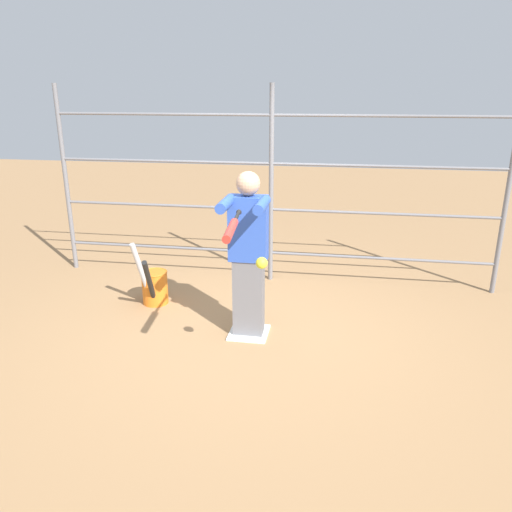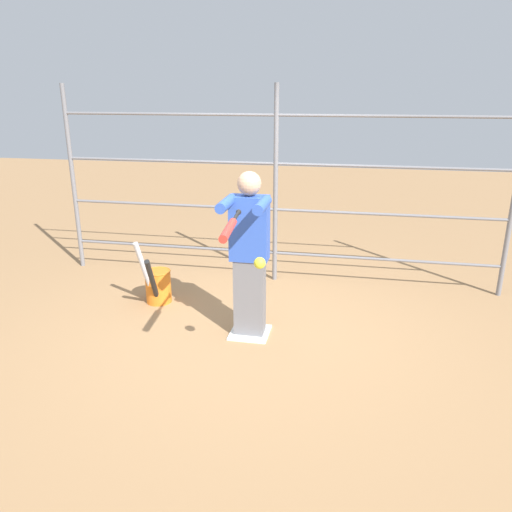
% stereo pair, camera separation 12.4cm
% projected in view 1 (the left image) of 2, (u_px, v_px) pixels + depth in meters
% --- Properties ---
extents(ground_plane, '(24.00, 24.00, 0.00)m').
position_uv_depth(ground_plane, '(249.00, 333.00, 5.20)').
color(ground_plane, '#9E754C').
extents(home_plate, '(0.40, 0.40, 0.02)m').
position_uv_depth(home_plate, '(249.00, 333.00, 5.20)').
color(home_plate, white).
rests_on(home_plate, ground).
extents(fence_backstop, '(5.67, 0.06, 2.50)m').
position_uv_depth(fence_backstop, '(271.00, 187.00, 6.30)').
color(fence_backstop, slate).
rests_on(fence_backstop, ground).
extents(batter, '(0.43, 0.57, 1.69)m').
position_uv_depth(batter, '(248.00, 251.00, 4.89)').
color(batter, slate).
rests_on(batter, ground).
extents(baseball_bat_swinging, '(0.12, 0.82, 0.07)m').
position_uv_depth(baseball_bat_swinging, '(232.00, 228.00, 3.88)').
color(baseball_bat_swinging, black).
extents(softball_in_flight, '(0.10, 0.10, 0.10)m').
position_uv_depth(softball_in_flight, '(262.00, 263.00, 3.99)').
color(softball_in_flight, yellow).
extents(bat_bucket, '(0.33, 0.66, 0.81)m').
position_uv_depth(bat_bucket, '(154.00, 286.00, 5.85)').
color(bat_bucket, orange).
rests_on(bat_bucket, ground).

